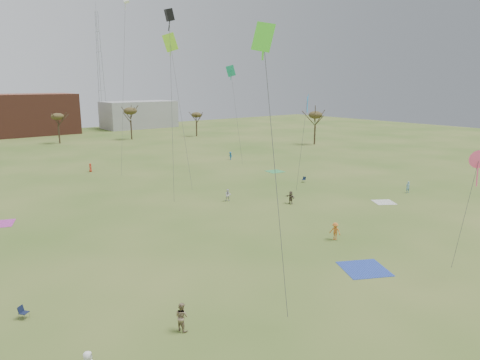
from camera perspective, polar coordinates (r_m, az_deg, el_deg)
ground at (r=38.83m, az=11.31°, el=-11.01°), size 260.00×260.00×0.00m
spectator_fore_b at (r=29.19m, az=-7.59°, el=-17.20°), size 0.91×1.06×1.87m
spectator_fore_c at (r=57.06m, az=6.60°, el=-2.26°), size 0.53×1.56×1.67m
flyer_mid_b at (r=44.98m, az=12.26°, el=-6.51°), size 0.98×1.29×1.78m
flyer_mid_c at (r=66.62m, az=20.98°, el=-0.88°), size 0.71×0.61×1.66m
spectator_mid_e at (r=57.94m, az=-1.56°, el=-1.97°), size 1.00×0.94×1.63m
flyer_far_b at (r=81.28m, az=-18.87°, el=1.54°), size 0.74×0.87×1.51m
flyer_far_c at (r=89.19m, az=-1.27°, el=3.18°), size 0.59×1.02×1.57m
blanket_blue at (r=39.13m, az=15.84°, el=-11.07°), size 4.91×4.91×0.03m
blanket_cream at (r=60.56m, az=18.20°, el=-2.77°), size 3.54×3.54×0.03m
blanket_olive at (r=77.53m, az=4.56°, el=1.11°), size 3.11×3.11×0.03m
camp_chair_left at (r=33.75m, az=-26.27°, el=-15.44°), size 0.73×0.74×0.87m
camp_chair_right at (r=69.63m, az=8.27°, el=-0.08°), size 0.66×0.63×0.87m
kites_aloft at (r=56.85m, az=-9.81°, el=17.68°), size 59.91×55.60×27.78m
tree_line at (r=105.02m, az=-24.99°, el=6.90°), size 117.44×49.32×8.91m
building_brick at (r=146.58m, az=-25.87°, el=7.68°), size 26.00×16.00×12.00m
building_grey at (r=156.38m, az=-12.98°, el=8.29°), size 24.00×12.00×9.00m
radio_tower at (r=158.48m, az=-17.73°, el=13.41°), size 1.51×1.72×41.00m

